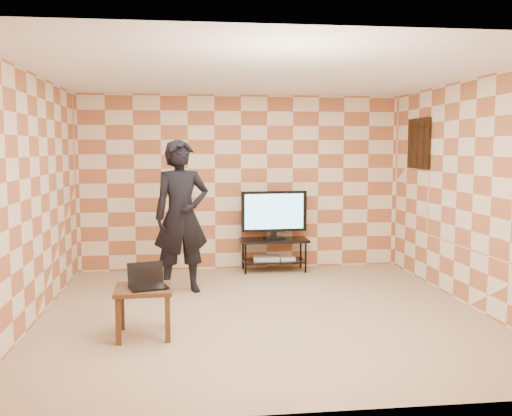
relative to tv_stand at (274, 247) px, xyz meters
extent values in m
plane|color=tan|center=(-0.48, -2.21, -0.37)|extent=(5.00, 5.00, 0.00)
cube|color=beige|center=(-0.48, 0.29, 0.98)|extent=(5.00, 0.02, 2.70)
cube|color=beige|center=(-0.48, -4.71, 0.98)|extent=(5.00, 0.02, 2.70)
cube|color=beige|center=(-2.98, -2.21, 0.98)|extent=(0.02, 5.00, 2.70)
cube|color=beige|center=(2.02, -2.21, 0.98)|extent=(0.02, 5.00, 2.70)
cube|color=white|center=(-0.48, -2.21, 2.33)|extent=(5.00, 5.00, 0.02)
cube|color=black|center=(1.99, -0.66, 1.58)|extent=(0.04, 0.72, 0.72)
cube|color=black|center=(1.99, -0.66, 1.58)|extent=(0.04, 0.03, 0.68)
cube|color=black|center=(1.99, -0.66, 1.58)|extent=(0.04, 0.68, 0.03)
cube|color=black|center=(0.00, 0.00, 0.11)|extent=(1.04, 0.47, 0.04)
cube|color=black|center=(0.00, 0.00, -0.21)|extent=(0.94, 0.42, 0.03)
cylinder|color=black|center=(-0.46, -0.19, -0.12)|extent=(0.03, 0.03, 0.50)
cylinder|color=black|center=(-0.46, 0.19, -0.12)|extent=(0.03, 0.03, 0.50)
cylinder|color=black|center=(0.46, -0.19, -0.12)|extent=(0.03, 0.03, 0.50)
cylinder|color=black|center=(0.46, 0.19, -0.12)|extent=(0.03, 0.03, 0.50)
cube|color=black|center=(0.00, 0.00, 0.15)|extent=(0.31, 0.21, 0.03)
cube|color=black|center=(0.00, 0.00, 0.21)|extent=(0.08, 0.06, 0.09)
cube|color=black|center=(0.00, 0.00, 0.56)|extent=(1.02, 0.12, 0.62)
cube|color=#6DCCEE|center=(0.00, -0.04, 0.56)|extent=(0.91, 0.06, 0.53)
cube|color=#B3B3B5|center=(-0.12, -0.01, -0.16)|extent=(0.41, 0.30, 0.07)
cube|color=silver|center=(0.20, -0.05, -0.17)|extent=(0.23, 0.17, 0.05)
cube|color=#392011|center=(-1.76, -2.86, 0.11)|extent=(0.58, 0.58, 0.04)
cube|color=#392011|center=(-1.99, -3.10, -0.14)|extent=(0.05, 0.05, 0.46)
cube|color=#392011|center=(-2.01, -2.64, -0.14)|extent=(0.05, 0.05, 0.46)
cube|color=#392011|center=(-1.52, -3.09, -0.14)|extent=(0.05, 0.05, 0.46)
cube|color=#392011|center=(-1.54, -2.62, -0.14)|extent=(0.05, 0.05, 0.46)
cube|color=black|center=(-1.71, -2.92, 0.14)|extent=(0.42, 0.35, 0.02)
cube|color=black|center=(-1.75, -2.80, 0.26)|extent=(0.36, 0.16, 0.23)
imported|color=black|center=(-1.39, -1.11, 0.63)|extent=(0.82, 0.63, 1.99)
camera|label=1|loc=(-1.33, -8.53, 1.51)|focal=40.00mm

